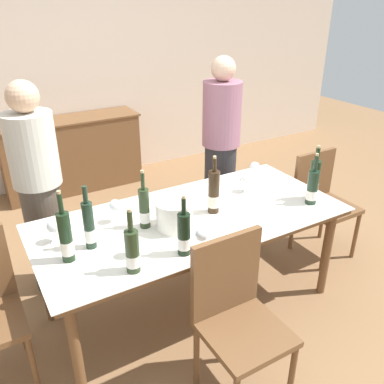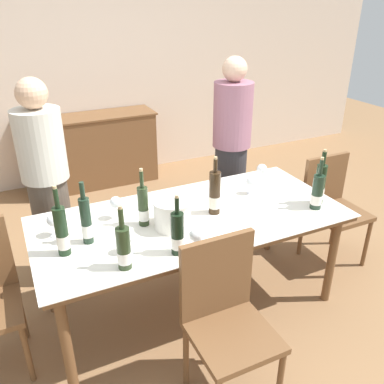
# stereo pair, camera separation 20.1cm
# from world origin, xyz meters

# --- Properties ---
(ground_plane) EXTENTS (12.00, 12.00, 0.00)m
(ground_plane) POSITION_xyz_m (0.00, 0.00, 0.00)
(ground_plane) COLOR olive
(back_wall) EXTENTS (8.00, 0.10, 2.80)m
(back_wall) POSITION_xyz_m (0.00, 2.72, 1.40)
(back_wall) COLOR beige
(back_wall) RESTS_ON ground_plane
(sideboard_cabinet) EXTENTS (1.55, 0.46, 0.83)m
(sideboard_cabinet) POSITION_xyz_m (-0.16, 2.43, 0.42)
(sideboard_cabinet) COLOR brown
(sideboard_cabinet) RESTS_ON ground_plane
(dining_table) EXTENTS (2.04, 0.94, 0.74)m
(dining_table) POSITION_xyz_m (0.00, 0.00, 0.67)
(dining_table) COLOR brown
(dining_table) RESTS_ON ground_plane
(ice_bucket) EXTENTS (0.24, 0.24, 0.19)m
(ice_bucket) POSITION_xyz_m (-0.17, -0.07, 0.84)
(ice_bucket) COLOR white
(ice_bucket) RESTS_ON dining_table
(wine_bottle_0) EXTENTS (0.08, 0.08, 0.37)m
(wine_bottle_0) POSITION_xyz_m (0.81, -0.25, 0.85)
(wine_bottle_0) COLOR #1E3323
(wine_bottle_0) RESTS_ON dining_table
(wine_bottle_1) EXTENTS (0.07, 0.07, 0.42)m
(wine_bottle_1) POSITION_xyz_m (-0.83, -0.07, 0.88)
(wine_bottle_1) COLOR black
(wine_bottle_1) RESTS_ON dining_table
(wine_bottle_2) EXTENTS (0.06, 0.06, 0.39)m
(wine_bottle_2) POSITION_xyz_m (-0.68, -0.01, 0.88)
(wine_bottle_2) COLOR #1E3323
(wine_bottle_2) RESTS_ON dining_table
(wine_bottle_3) EXTENTS (0.07, 0.07, 0.38)m
(wine_bottle_3) POSITION_xyz_m (-0.32, 0.04, 0.86)
(wine_bottle_3) COLOR #28381E
(wine_bottle_3) RESTS_ON dining_table
(wine_bottle_4) EXTENTS (0.08, 0.08, 0.37)m
(wine_bottle_4) POSITION_xyz_m (-0.56, -0.34, 0.86)
(wine_bottle_4) COLOR #28381E
(wine_bottle_4) RESTS_ON dining_table
(wine_bottle_5) EXTENTS (0.07, 0.07, 0.36)m
(wine_bottle_5) POSITION_xyz_m (-0.25, -0.34, 0.86)
(wine_bottle_5) COLOR black
(wine_bottle_5) RESTS_ON dining_table
(wine_bottle_6) EXTENTS (0.07, 0.07, 0.40)m
(wine_bottle_6) POSITION_xyz_m (0.88, -0.20, 0.87)
(wine_bottle_6) COLOR black
(wine_bottle_6) RESTS_ON dining_table
(wine_bottle_7) EXTENTS (0.08, 0.08, 0.40)m
(wine_bottle_7) POSITION_xyz_m (0.16, -0.01, 0.88)
(wine_bottle_7) COLOR #332314
(wine_bottle_7) RESTS_ON dining_table
(wine_glass_0) EXTENTS (0.08, 0.08, 0.15)m
(wine_glass_0) POSITION_xyz_m (-0.85, 0.15, 0.84)
(wine_glass_0) COLOR white
(wine_glass_0) RESTS_ON dining_table
(wine_glass_1) EXTENTS (0.08, 0.08, 0.13)m
(wine_glass_1) POSITION_xyz_m (-0.15, -0.36, 0.83)
(wine_glass_1) COLOR white
(wine_glass_1) RESTS_ON dining_table
(wine_glass_2) EXTENTS (0.08, 0.08, 0.14)m
(wine_glass_2) POSITION_xyz_m (-0.50, -0.22, 0.83)
(wine_glass_2) COLOR white
(wine_glass_2) RESTS_ON dining_table
(wine_glass_3) EXTENTS (0.08, 0.08, 0.13)m
(wine_glass_3) POSITION_xyz_m (0.54, 0.13, 0.83)
(wine_glass_3) COLOR white
(wine_glass_3) RESTS_ON dining_table
(wine_glass_4) EXTENTS (0.08, 0.08, 0.16)m
(wine_glass_4) POSITION_xyz_m (-0.45, 0.19, 0.85)
(wine_glass_4) COLOR white
(wine_glass_4) RESTS_ON dining_table
(wine_glass_5) EXTENTS (0.08, 0.08, 0.15)m
(wine_glass_5) POSITION_xyz_m (0.73, 0.27, 0.84)
(wine_glass_5) COLOR white
(wine_glass_5) RESTS_ON dining_table
(chair_right_end) EXTENTS (0.42, 0.42, 0.88)m
(chair_right_end) POSITION_xyz_m (1.31, 0.08, 0.51)
(chair_right_end) COLOR brown
(chair_right_end) RESTS_ON ground_plane
(chair_near_front) EXTENTS (0.42, 0.42, 0.95)m
(chair_near_front) POSITION_xyz_m (-0.14, -0.70, 0.54)
(chair_near_front) COLOR brown
(chair_near_front) RESTS_ON ground_plane
(person_host) EXTENTS (0.33, 0.33, 1.58)m
(person_host) POSITION_xyz_m (-0.80, 0.76, 0.79)
(person_host) COLOR #51473D
(person_host) RESTS_ON ground_plane
(person_guest_left) EXTENTS (0.33, 0.33, 1.62)m
(person_guest_left) POSITION_xyz_m (0.75, 0.78, 0.81)
(person_guest_left) COLOR #2D2D33
(person_guest_left) RESTS_ON ground_plane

